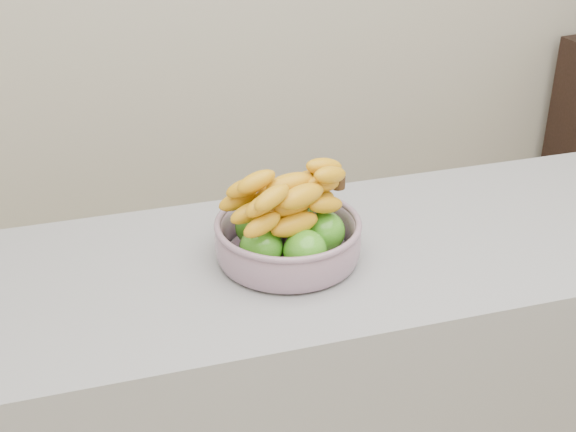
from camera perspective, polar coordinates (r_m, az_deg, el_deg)
The scene contains 2 objects.
counter at distance 2.01m, azimuth 6.01°, elevation -13.04°, with size 2.00×0.60×0.90m, color #95969C.
fruit_bowl at distance 1.65m, azimuth 0.01°, elevation -1.16°, with size 0.30×0.30×0.19m.
Camera 1 is at (-0.63, -0.87, 1.78)m, focal length 50.00 mm.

